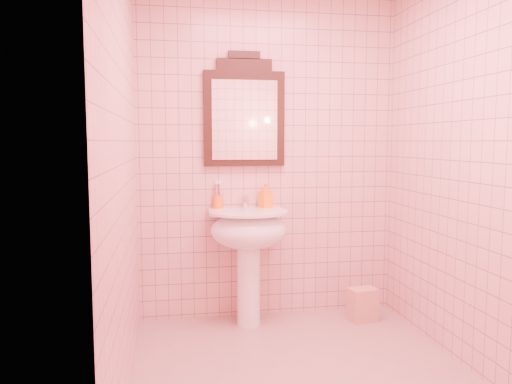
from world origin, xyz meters
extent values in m
plane|color=tan|center=(0.00, 0.00, 0.00)|extent=(2.20, 2.20, 0.00)
cube|color=#E2A89E|center=(0.00, 1.10, 1.25)|extent=(2.00, 0.02, 2.50)
cylinder|color=white|center=(-0.19, 0.88, 0.35)|extent=(0.17, 0.17, 0.70)
ellipsoid|color=white|center=(-0.19, 0.86, 0.72)|extent=(0.56, 0.46, 0.28)
cube|color=white|center=(-0.19, 1.03, 0.83)|extent=(0.56, 0.15, 0.05)
cylinder|color=white|center=(-0.19, 0.86, 0.85)|extent=(0.58, 0.58, 0.02)
cylinder|color=white|center=(-0.19, 1.03, 0.91)|extent=(0.04, 0.04, 0.09)
cylinder|color=white|center=(-0.19, 0.97, 0.94)|extent=(0.02, 0.10, 0.02)
cylinder|color=white|center=(-0.19, 0.92, 0.93)|extent=(0.02, 0.02, 0.04)
cube|color=white|center=(-0.19, 1.04, 0.96)|extent=(0.02, 0.07, 0.01)
cube|color=black|center=(-0.19, 1.08, 1.54)|extent=(0.61, 0.05, 0.71)
cube|color=black|center=(-0.19, 1.08, 1.94)|extent=(0.42, 0.05, 0.09)
cube|color=black|center=(-0.19, 1.08, 2.01)|extent=(0.24, 0.05, 0.06)
cube|color=white|center=(-0.19, 1.05, 1.53)|extent=(0.50, 0.01, 0.59)
cylinder|color=orange|center=(-0.40, 1.05, 0.91)|extent=(0.08, 0.08, 0.10)
cylinder|color=silver|center=(-0.38, 1.05, 0.96)|extent=(0.01, 0.01, 0.19)
cylinder|color=#338CD8|center=(-0.39, 1.07, 0.96)|extent=(0.01, 0.01, 0.19)
cylinder|color=#E5334C|center=(-0.40, 1.07, 0.96)|extent=(0.01, 0.01, 0.19)
cylinder|color=#3FBF59|center=(-0.41, 1.06, 0.96)|extent=(0.01, 0.01, 0.19)
cylinder|color=#D8CC4C|center=(-0.41, 1.05, 0.96)|extent=(0.01, 0.01, 0.19)
cylinder|color=purple|center=(-0.40, 1.04, 0.96)|extent=(0.01, 0.01, 0.19)
cylinder|color=#4C4C59|center=(-0.39, 1.04, 0.96)|extent=(0.01, 0.01, 0.19)
imported|color=orange|center=(-0.04, 1.02, 0.96)|extent=(0.11, 0.11, 0.19)
cube|color=tan|center=(0.68, 0.82, 0.13)|extent=(0.23, 0.17, 0.25)
camera|label=1|loc=(-0.75, -2.70, 1.37)|focal=35.00mm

